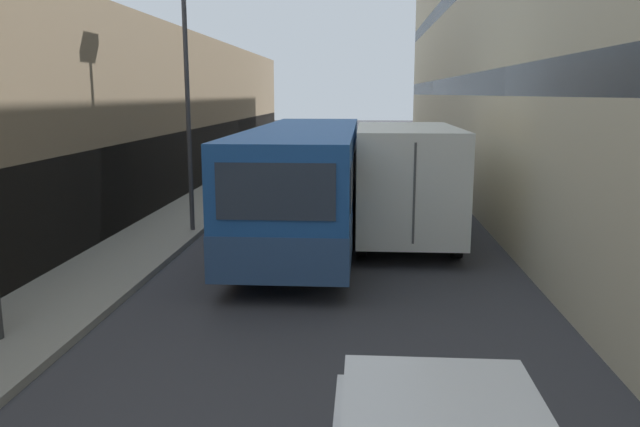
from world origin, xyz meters
name	(u,v)px	position (x,y,z in m)	size (l,w,h in m)	color
ground_plane	(332,251)	(0.00, 15.00, 0.00)	(150.00, 150.00, 0.00)	#38383D
sidewalk_left	(144,245)	(-4.59, 15.00, 0.07)	(2.10, 60.00, 0.13)	gray
building_left_shopfront	(50,135)	(-6.74, 15.00, 2.72)	(2.40, 60.00, 5.99)	#847056
bus	(306,180)	(-0.74, 16.26, 1.53)	(2.53, 10.91, 2.86)	#1E519E
box_truck	(404,176)	(1.79, 16.86, 1.59)	(2.40, 7.24, 2.90)	silver
panel_van	(320,154)	(-1.16, 27.37, 1.11)	(1.92, 4.17, 2.00)	navy
street_lamp	(185,40)	(-3.79, 16.50, 5.02)	(0.36, 0.80, 7.09)	#38383D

